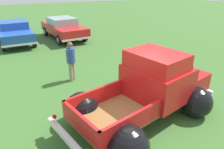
# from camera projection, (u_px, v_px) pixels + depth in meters

# --- Properties ---
(ground_plane) EXTENTS (80.00, 80.00, 0.00)m
(ground_plane) POSITION_uv_depth(u_px,v_px,m) (139.00, 119.00, 5.94)
(ground_plane) COLOR #3D6B2D
(vintage_pickup_truck) EXTENTS (4.92, 3.51, 1.96)m
(vintage_pickup_truck) POSITION_uv_depth(u_px,v_px,m) (150.00, 92.00, 5.85)
(vintage_pickup_truck) COLOR black
(vintage_pickup_truck) RESTS_ON ground
(show_car_0) EXTENTS (2.00, 4.41, 1.43)m
(show_car_0) POSITION_uv_depth(u_px,v_px,m) (15.00, 31.00, 13.08)
(show_car_0) COLOR black
(show_car_0) RESTS_ON ground
(show_car_1) EXTENTS (2.39, 4.88, 1.43)m
(show_car_1) POSITION_uv_depth(u_px,v_px,m) (63.00, 27.00, 14.31)
(show_car_1) COLOR black
(show_car_1) RESTS_ON ground
(spectator_0) EXTENTS (0.48, 0.48, 1.59)m
(spectator_0) POSITION_uv_depth(u_px,v_px,m) (71.00, 59.00, 7.94)
(spectator_0) COLOR gray
(spectator_0) RESTS_ON ground
(lane_cone_0) EXTENTS (0.36, 0.36, 0.63)m
(lane_cone_0) POSITION_uv_depth(u_px,v_px,m) (161.00, 65.00, 8.94)
(lane_cone_0) COLOR black
(lane_cone_0) RESTS_ON ground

